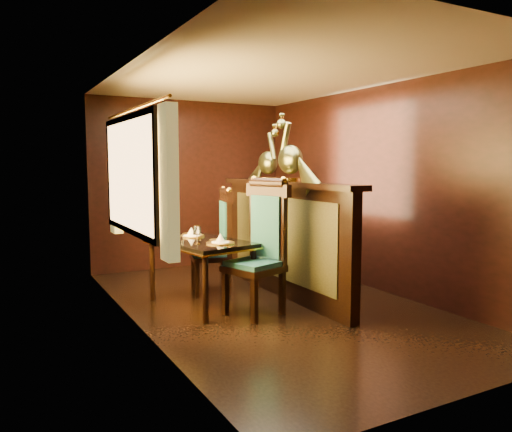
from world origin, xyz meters
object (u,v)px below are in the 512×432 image
object	(u,v)px
chair_right	(220,237)
chair_left	(263,242)
dining_table	(200,247)
peacock_right	(268,153)
peacock_left	(290,147)

from	to	relation	value
chair_right	chair_left	bearing A→B (deg)	-72.91
dining_table	chair_left	distance (m)	0.73
chair_left	chair_right	xyz separation A→B (m)	(-0.05, 0.97, -0.08)
dining_table	chair_right	distance (m)	0.62
chair_left	peacock_right	xyz separation A→B (m)	(0.54, 0.85, 0.95)
chair_left	peacock_left	size ratio (longest dim) A/B	1.82
dining_table	peacock_left	world-z (taller)	peacock_left
dining_table	chair_left	world-z (taller)	chair_left
dining_table	chair_right	world-z (taller)	chair_right
peacock_right	peacock_left	bearing A→B (deg)	-90.00
dining_table	peacock_right	size ratio (longest dim) A/B	2.02
dining_table	chair_left	size ratio (longest dim) A/B	0.95
dining_table	peacock_right	xyz separation A→B (m)	(1.03, 0.31, 1.04)
chair_left	chair_right	world-z (taller)	chair_left
dining_table	peacock_right	bearing A→B (deg)	5.55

